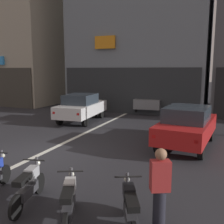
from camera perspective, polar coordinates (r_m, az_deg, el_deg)
name	(u,v)px	position (r m, az deg, el deg)	size (l,w,h in m)	color
ground_plane	(40,154)	(9.85, -15.76, -9.09)	(120.00, 120.00, 0.00)	#2B2B30
lane_centre_line	(106,123)	(14.84, -1.31, -2.46)	(0.20, 18.00, 0.01)	silver
building_corner_left	(28,32)	(27.75, -18.25, 16.55)	(9.00, 10.16, 13.43)	#B2A893
car_white_crossing_near	(81,107)	(15.32, -6.85, 1.19)	(2.12, 4.24, 1.64)	black
car_red_parked_kerbside	(187,125)	(10.62, 16.40, -2.82)	(2.13, 4.24, 1.64)	black
car_grey_down_street	(151,99)	(19.10, 8.79, 2.79)	(2.05, 4.22, 1.64)	black
motorcycle_silver_row_centre	(29,186)	(6.36, -18.13, -15.38)	(0.60, 1.63, 0.98)	black
motorcycle_white_row_right_mid	(69,201)	(5.52, -9.56, -19.00)	(0.79, 1.54, 0.98)	black
motorcycle_black_row_rightmost	(130,208)	(5.23, 4.03, -20.65)	(0.80, 1.53, 0.98)	black
person_by_motorcycles	(160,191)	(5.04, 10.61, -16.87)	(0.42, 0.36, 1.67)	#23232D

